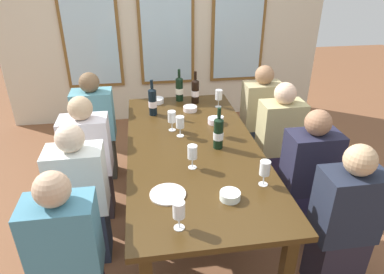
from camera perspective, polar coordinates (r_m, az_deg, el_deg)
ground_plane at (r=3.11m, az=0.15°, el=-13.46°), size 12.00×12.00×0.00m
back_wall_with_windows at (r=4.63m, az=-4.41°, el=20.20°), size 4.21×0.10×2.90m
dining_table at (r=2.71m, az=0.16°, el=-2.74°), size 1.01×2.15×0.74m
white_plate_0 at (r=2.16m, az=-4.04°, el=-9.44°), size 0.23×0.23×0.01m
wine_bottle_0 at (r=3.50m, az=-2.12°, el=8.02°), size 0.08×0.08×0.33m
wine_bottle_1 at (r=2.60m, az=4.41°, el=0.72°), size 0.08×0.08×0.33m
wine_bottle_2 at (r=3.18m, az=-6.56°, el=5.88°), size 0.08×0.08×0.34m
wine_bottle_3 at (r=3.45m, az=0.54°, el=7.66°), size 0.08×0.08×0.32m
tasting_bowl_0 at (r=3.50m, az=-5.91°, el=6.05°), size 0.14×0.14×0.05m
tasting_bowl_1 at (r=3.29m, az=-0.31°, el=4.73°), size 0.13×0.13×0.04m
tasting_bowl_2 at (r=2.12m, az=6.34°, el=-9.64°), size 0.13×0.13×0.05m
tasting_bowl_3 at (r=3.04m, az=3.86°, el=2.72°), size 0.13×0.13×0.05m
wine_glass_0 at (r=2.35m, az=0.06°, el=-2.60°), size 0.07×0.07×0.17m
wine_glass_1 at (r=1.85m, az=-2.20°, el=-12.06°), size 0.07×0.07×0.17m
wine_glass_2 at (r=2.22m, az=12.01°, el=-5.15°), size 0.07×0.07×0.17m
wine_glass_3 at (r=2.78m, az=4.54°, el=2.41°), size 0.07×0.07×0.17m
wine_glass_4 at (r=2.88m, az=-3.37°, el=3.25°), size 0.07×0.07×0.17m
wine_glass_5 at (r=3.36m, az=4.47°, el=6.86°), size 0.07×0.07×0.17m
wine_glass_6 at (r=2.77m, az=-1.99°, el=2.32°), size 0.07×0.07×0.17m
seated_person_0 at (r=3.54m, az=-15.65°, el=1.16°), size 0.38×0.24×1.11m
seated_person_1 at (r=3.69m, az=11.23°, el=2.80°), size 0.38×0.24×1.11m
seated_person_2 at (r=3.00m, az=-16.73°, el=-4.06°), size 0.38×0.24×1.11m
seated_person_3 at (r=3.25m, az=14.18°, el=-1.07°), size 0.38×0.24×1.11m
seated_person_4 at (r=2.59m, az=-17.93°, el=-9.80°), size 0.38×0.24×1.11m
seated_person_5 at (r=2.80m, az=18.61°, el=-6.83°), size 0.38×0.24×1.11m
seated_person_6 at (r=2.18m, az=-19.86°, el=-18.60°), size 0.38×0.24×1.11m
seated_person_7 at (r=2.46m, az=23.76°, el=-13.31°), size 0.38×0.24×1.11m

